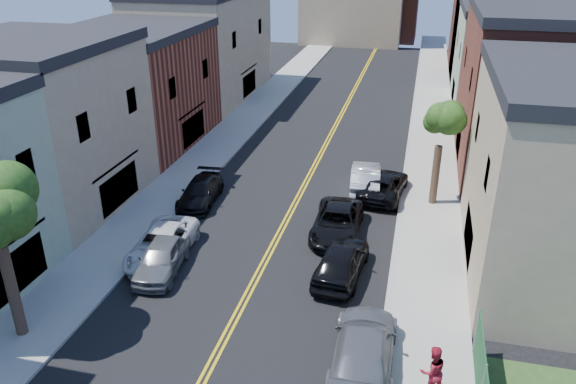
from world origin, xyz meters
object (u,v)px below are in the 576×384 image
Objects in this scene: white_pickup at (162,244)px; black_car_left at (200,192)px; dark_car_right_far at (383,185)px; silver_car_right at (366,177)px; black_suv_lane at (337,222)px; grey_car_left at (162,257)px; pedestrian_right at (432,371)px; black_car_right at (341,261)px; grey_car_right at (364,348)px.

white_pickup is 6.31m from black_car_left.
black_car_left is 11.01m from dark_car_right_far.
dark_car_right_far is (1.16, -0.65, -0.10)m from silver_car_right.
black_suv_lane is (-1.96, -5.48, 0.01)m from dark_car_right_far.
grey_car_left is 14.22m from silver_car_right.
black_suv_lane is 11.67m from pedestrian_right.
dark_car_right_far is at bearing -92.13° from black_car_right.
grey_car_left is at bearing 15.62° from black_car_right.
grey_car_right is (10.51, -5.38, 0.08)m from white_pickup.
black_car_right is at bearing 85.06° from silver_car_right.
black_car_left is 8.74m from black_suv_lane.
black_car_right is 9.43m from dark_car_right_far.
grey_car_right is at bearing 111.39° from black_car_right.
black_suv_lane is at bearing -89.62° from pedestrian_right.
white_pickup reaches higher than dark_car_right_far.
grey_car_left is at bearing -47.06° from pedestrian_right.
white_pickup is 0.99× the size of black_suv_lane.
black_car_left is (-0.49, 6.29, -0.05)m from white_pickup.
silver_car_right is at bearing 45.29° from white_pickup.
black_car_right is at bearing -2.00° from white_pickup.
dark_car_right_far is 0.98× the size of black_suv_lane.
pedestrian_right is at bearing 126.52° from black_car_right.
pedestrian_right reaches higher than black_car_left.
grey_car_left reaches higher than black_suv_lane.
silver_car_right is at bearing -100.71° from pedestrian_right.
black_car_right reaches higher than white_pickup.
pedestrian_right is (4.12, -16.70, 0.29)m from silver_car_right.
black_car_right is 10.01m from silver_car_right.
dark_car_right_far is at bearing 42.61° from grey_car_left.
grey_car_left is at bearing -24.14° from grey_car_right.
grey_car_left is 2.30× the size of pedestrian_right.
white_pickup is 11.80m from grey_car_right.
black_car_left is at bearing 90.10° from white_pickup.
silver_car_right reaches higher than white_pickup.
grey_car_right is 9.96m from black_suv_lane.
silver_car_right reaches higher than grey_car_right.
black_car_left is (-1.03, 7.48, -0.07)m from grey_car_left.
silver_car_right is 0.94× the size of black_suv_lane.
pedestrian_right reaches higher than black_car_right.
grey_car_right reaches higher than grey_car_left.
black_car_left is at bearing 164.88° from black_suv_lane.
black_car_right is 3.97m from black_suv_lane.
black_car_right is at bearing -82.96° from pedestrian_right.
silver_car_right is 0.95× the size of dark_car_right_far.
black_car_left is 2.45× the size of pedestrian_right.
white_pickup is 1.31m from grey_car_left.
white_pickup is 13.93m from dark_car_right_far.
grey_car_right is 2.61m from pedestrian_right.
grey_car_left is at bearing -145.57° from black_suv_lane.
dark_car_right_far is (9.96, 9.73, -0.00)m from white_pickup.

